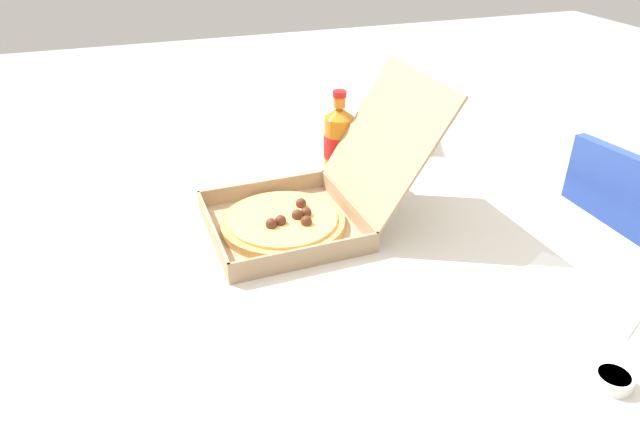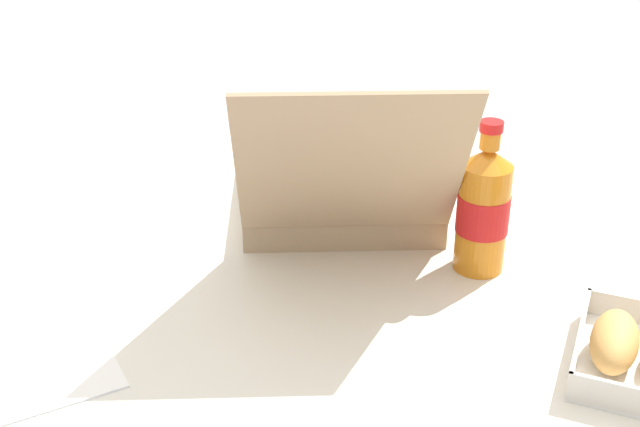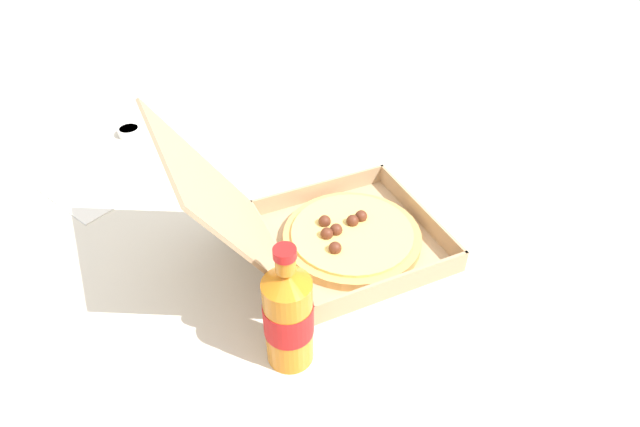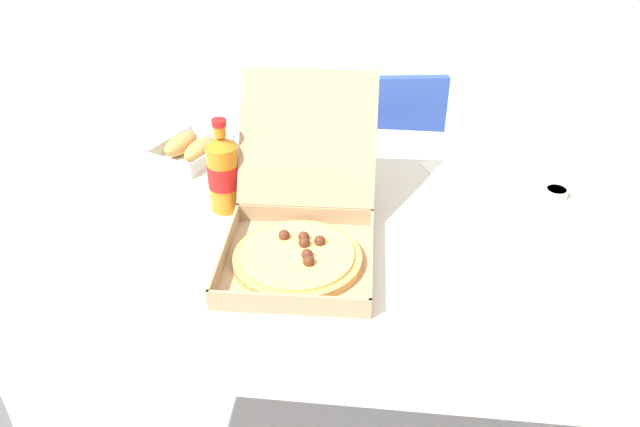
% 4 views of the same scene
% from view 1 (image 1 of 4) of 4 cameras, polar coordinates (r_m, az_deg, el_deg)
% --- Properties ---
extents(dining_table, '(1.35, 0.99, 0.72)m').
position_cam_1_polar(dining_table, '(1.29, 3.97, -3.34)').
color(dining_table, silver).
rests_on(dining_table, ground_plane).
extents(chair, '(0.45, 0.45, 0.83)m').
position_cam_1_polar(chair, '(1.69, 29.20, -5.51)').
color(chair, '#2D4CAD').
rests_on(chair, ground_plane).
extents(pizza_box_open, '(0.32, 0.48, 0.30)m').
position_cam_1_polar(pizza_box_open, '(1.21, -1.81, 0.58)').
color(pizza_box_open, tan).
rests_on(pizza_box_open, dining_table).
extents(bread_side_box, '(0.21, 0.23, 0.06)m').
position_cam_1_polar(bread_side_box, '(1.64, 7.78, 7.77)').
color(bread_side_box, white).
rests_on(bread_side_box, dining_table).
extents(cola_bottle, '(0.07, 0.07, 0.22)m').
position_cam_1_polar(cola_bottle, '(1.40, 1.88, 7.06)').
color(cola_bottle, orange).
rests_on(cola_bottle, dining_table).
extents(paper_menu, '(0.26, 0.23, 0.00)m').
position_cam_1_polar(paper_menu, '(1.14, 24.57, -7.03)').
color(paper_menu, white).
rests_on(paper_menu, dining_table).
extents(dipping_sauce_cup, '(0.06, 0.06, 0.02)m').
position_cam_1_polar(dipping_sauce_cup, '(0.97, 27.22, -14.49)').
color(dipping_sauce_cup, white).
rests_on(dipping_sauce_cup, dining_table).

